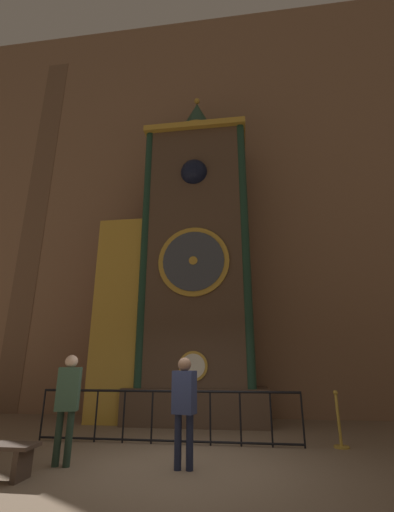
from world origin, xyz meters
TOP-DOWN VIEW (x-y plane):
  - ground_plane at (0.00, 0.00)m, footprint 28.00×28.00m
  - cathedral_back_wall at (-0.09, 5.35)m, footprint 24.00×0.32m
  - clock_tower at (-0.64, 4.05)m, footprint 4.83×1.85m
  - railing_fence at (-0.52, 1.58)m, footprint 5.35×0.05m
  - visitor_near at (-1.77, -0.17)m, footprint 0.39×0.30m
  - visitor_far at (0.12, -0.10)m, footprint 0.39×0.31m
  - stanchion_post at (2.82, 1.70)m, footprint 0.28×0.28m

SIDE VIEW (x-z plane):
  - ground_plane at x=0.00m, z-range 0.00..0.00m
  - stanchion_post at x=2.82m, z-range -0.18..0.83m
  - railing_fence at x=-0.52m, z-range 0.06..1.05m
  - visitor_far at x=0.12m, z-range 0.16..1.76m
  - visitor_near at x=-1.77m, z-range 0.16..1.81m
  - clock_tower at x=-0.64m, z-range -0.93..9.63m
  - cathedral_back_wall at x=-0.09m, z-range -0.01..15.79m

